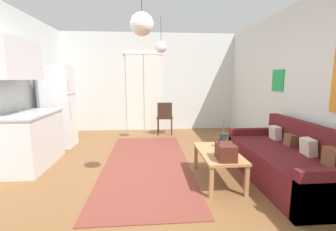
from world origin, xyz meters
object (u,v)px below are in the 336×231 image
at_px(pendant_lamp_far, 161,47).
at_px(handbag, 226,151).
at_px(pendant_lamp_near, 142,24).
at_px(coffee_table, 218,155).
at_px(accent_chair, 165,116).
at_px(bamboo_vase, 223,140).
at_px(couch, 288,163).
at_px(refrigerator, 58,107).

bearing_deg(pendant_lamp_far, handbag, -71.27).
relative_size(pendant_lamp_near, pendant_lamp_far, 1.04).
bearing_deg(coffee_table, accent_chair, 101.25).
relative_size(coffee_table, bamboo_vase, 2.35).
xyz_separation_m(pendant_lamp_near, pendant_lamp_far, (0.34, 2.14, 0.02)).
distance_m(bamboo_vase, pendant_lamp_near, 2.03).
relative_size(couch, handbag, 6.21).
bearing_deg(coffee_table, pendant_lamp_near, -163.44).
bearing_deg(pendant_lamp_near, handbag, -0.27).
height_order(handbag, pendant_lamp_far, pendant_lamp_far).
bearing_deg(pendant_lamp_near, refrigerator, 128.89).
height_order(couch, pendant_lamp_far, pendant_lamp_far).
distance_m(couch, bamboo_vase, 0.97).
distance_m(bamboo_vase, pendant_lamp_far, 2.42).
bearing_deg(handbag, refrigerator, 141.47).
height_order(handbag, accent_chair, accent_chair).
height_order(accent_chair, pendant_lamp_near, pendant_lamp_near).
relative_size(accent_chair, pendant_lamp_near, 1.13).
relative_size(bamboo_vase, pendant_lamp_far, 0.60).
distance_m(refrigerator, pendant_lamp_far, 2.57).
xyz_separation_m(handbag, accent_chair, (-0.58, 3.23, -0.05)).
relative_size(bamboo_vase, pendant_lamp_near, 0.58).
bearing_deg(coffee_table, handbag, -90.47).
bearing_deg(handbag, accent_chair, 100.11).
relative_size(handbag, pendant_lamp_near, 0.43).
height_order(refrigerator, pendant_lamp_far, pendant_lamp_far).
relative_size(bamboo_vase, accent_chair, 0.51).
distance_m(accent_chair, pendant_lamp_near, 3.64).
relative_size(bamboo_vase, refrigerator, 0.25).
relative_size(coffee_table, refrigerator, 0.59).
relative_size(handbag, refrigerator, 0.19).
height_order(couch, accent_chair, accent_chair).
relative_size(couch, coffee_table, 1.96).
height_order(coffee_table, pendant_lamp_far, pendant_lamp_far).
distance_m(handbag, pendant_lamp_far, 2.76).
bearing_deg(coffee_table, couch, -5.67).
bearing_deg(couch, accent_chair, 117.87).
xyz_separation_m(couch, pendant_lamp_far, (-1.74, 1.92, 1.85)).
height_order(bamboo_vase, handbag, bamboo_vase).
xyz_separation_m(couch, bamboo_vase, (-0.88, 0.29, 0.27)).
relative_size(coffee_table, pendant_lamp_far, 1.42).
height_order(couch, pendant_lamp_near, pendant_lamp_near).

